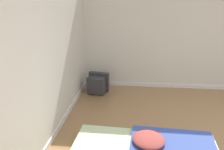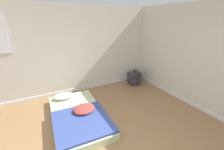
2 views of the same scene
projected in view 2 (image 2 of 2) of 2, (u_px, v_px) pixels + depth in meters
name	position (u px, v px, depth m)	size (l,w,h in m)	color
wall_back	(56.00, 53.00, 4.25)	(8.37, 0.08, 2.60)	silver
mattress_bed	(78.00, 115.00, 3.47)	(1.22, 2.12, 0.30)	beige
crt_tv	(134.00, 78.00, 5.36)	(0.43, 0.49, 0.46)	#333338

